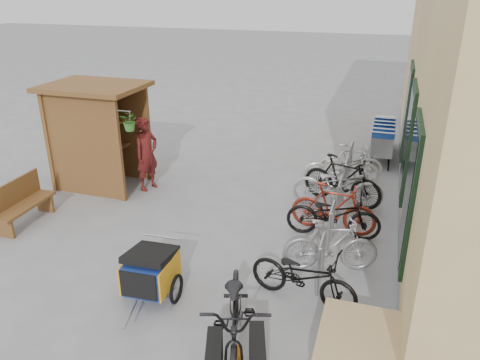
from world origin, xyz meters
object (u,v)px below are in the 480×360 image
(bike_5, at_px, (342,180))
(bike_6, at_px, (341,168))
(bike_4, at_px, (338,185))
(bike_1, at_px, (331,245))
(bike_2, at_px, (334,215))
(person_kiosk, at_px, (147,154))
(bike_0, at_px, (303,276))
(child_trailer, at_px, (150,270))
(shopping_carts, at_px, (383,135))
(cargo_bike, at_px, (236,321))
(bike_3, at_px, (334,208))
(kiosk, at_px, (94,122))
(bench, at_px, (21,202))
(pallet_stack, at_px, (358,345))
(bike_7, at_px, (351,162))

(bike_5, xyz_separation_m, bike_6, (-0.12, 0.91, -0.07))
(bike_4, xyz_separation_m, bike_5, (0.06, 0.22, 0.04))
(bike_1, bearing_deg, bike_2, -11.75)
(bike_2, relative_size, bike_4, 0.92)
(person_kiosk, height_order, bike_0, person_kiosk)
(child_trailer, relative_size, bike_0, 0.86)
(shopping_carts, xyz_separation_m, cargo_bike, (-1.48, -8.37, -0.03))
(child_trailer, height_order, bike_4, bike_4)
(bike_3, relative_size, bike_5, 0.92)
(kiosk, relative_size, person_kiosk, 1.46)
(bench, relative_size, bike_1, 0.91)
(pallet_stack, distance_m, bike_0, 1.33)
(pallet_stack, xyz_separation_m, bike_5, (-0.73, 4.59, 0.33))
(child_trailer, distance_m, person_kiosk, 4.19)
(bike_4, bearing_deg, bike_5, -20.03)
(kiosk, height_order, bike_6, kiosk)
(pallet_stack, bearing_deg, bike_2, 103.14)
(bike_6, bearing_deg, bike_4, 168.26)
(bike_3, bearing_deg, bike_0, -179.08)
(pallet_stack, xyz_separation_m, bench, (-6.67, 1.72, 0.25))
(kiosk, relative_size, bike_4, 1.32)
(bike_5, bearing_deg, child_trailer, 168.49)
(shopping_carts, distance_m, bike_7, 2.04)
(pallet_stack, distance_m, bike_7, 6.03)
(bench, relative_size, bike_3, 0.87)
(bench, height_order, bike_3, bike_3)
(cargo_bike, distance_m, bike_0, 1.54)
(bike_2, height_order, bike_7, bike_2)
(bike_5, bearing_deg, pallet_stack, -153.19)
(shopping_carts, height_order, bike_2, shopping_carts)
(bench, distance_m, bike_0, 5.83)
(bike_1, xyz_separation_m, bike_2, (-0.10, 1.15, -0.01))
(kiosk, xyz_separation_m, cargo_bike, (4.80, -4.32, -0.97))
(bike_0, distance_m, bike_7, 5.03)
(person_kiosk, bearing_deg, bike_2, -82.32)
(cargo_bike, relative_size, bike_7, 1.59)
(kiosk, bearing_deg, pallet_stack, -31.66)
(bike_0, relative_size, bike_4, 0.89)
(bike_7, bearing_deg, bike_5, 169.86)
(cargo_bike, bearing_deg, bike_6, 66.48)
(pallet_stack, relative_size, bike_2, 0.68)
(bike_0, height_order, bike_1, bike_1)
(bike_1, bearing_deg, kiosk, 54.23)
(pallet_stack, relative_size, bike_6, 0.68)
(bike_3, height_order, bike_6, bike_3)
(bike_1, relative_size, bike_6, 0.89)
(shopping_carts, bearing_deg, bike_0, -97.30)
(bike_3, relative_size, bike_4, 0.87)
(shopping_carts, xyz_separation_m, child_trailer, (-3.10, -7.56, -0.13))
(bike_0, relative_size, bike_7, 1.14)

